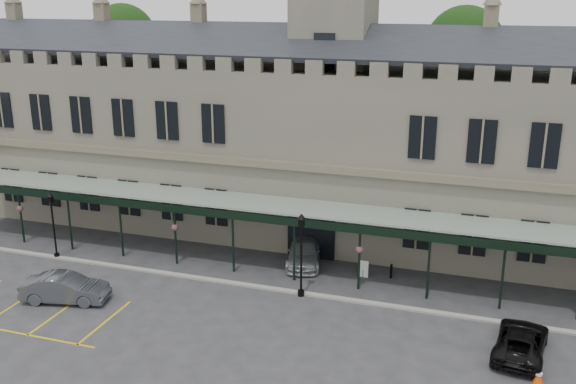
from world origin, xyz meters
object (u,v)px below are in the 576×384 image
(station_building, at_px, (332,146))
(car_van, at_px, (521,341))
(clock_tower, at_px, (334,50))
(traffic_cone, at_px, (539,376))
(car_taxi, at_px, (304,251))
(lamp_post_mid, at_px, (301,248))
(sign_board, at_px, (363,269))
(car_left_b, at_px, (65,288))
(lamp_post_left, at_px, (53,219))

(station_building, height_order, car_van, station_building)
(clock_tower, height_order, car_van, clock_tower)
(traffic_cone, xyz_separation_m, car_taxi, (-13.94, 9.77, 0.38))
(station_building, bearing_deg, clock_tower, 90.00)
(lamp_post_mid, distance_m, car_taxi, 5.36)
(clock_tower, relative_size, car_van, 5.00)
(clock_tower, bearing_deg, lamp_post_mid, -84.51)
(clock_tower, xyz_separation_m, car_van, (13.00, -13.41, -12.42))
(traffic_cone, bearing_deg, clock_tower, 131.08)
(station_building, height_order, car_taxi, station_building)
(sign_board, xyz_separation_m, car_van, (9.08, -6.35, 0.16))
(car_taxi, bearing_deg, lamp_post_mid, -88.25)
(lamp_post_mid, relative_size, sign_board, 4.65)
(clock_tower, relative_size, car_taxi, 4.79)
(clock_tower, distance_m, car_taxi, 13.74)
(station_building, relative_size, lamp_post_mid, 11.85)
(station_building, relative_size, clock_tower, 2.42)
(car_left_b, bearing_deg, car_taxi, -62.94)
(station_building, height_order, lamp_post_left, station_building)
(station_building, distance_m, car_van, 19.49)
(car_taxi, bearing_deg, car_left_b, -152.63)
(car_left_b, bearing_deg, lamp_post_mid, -81.99)
(lamp_post_mid, bearing_deg, station_building, 95.53)
(clock_tower, distance_m, lamp_post_left, 21.76)
(lamp_post_left, xyz_separation_m, car_van, (29.03, -2.99, -2.02))
(lamp_post_left, distance_m, car_taxi, 16.55)
(station_building, xyz_separation_m, sign_board, (3.92, -6.97, -5.94))
(station_building, xyz_separation_m, clock_tower, (0.00, 0.09, 6.64))
(station_building, distance_m, traffic_cone, 21.72)
(car_van, bearing_deg, lamp_post_left, 1.44)
(lamp_post_left, xyz_separation_m, traffic_cone, (29.77, -5.35, -2.34))
(car_taxi, bearing_deg, sign_board, -27.25)
(traffic_cone, distance_m, car_taxi, 17.03)
(clock_tower, height_order, lamp_post_mid, clock_tower)
(lamp_post_left, bearing_deg, lamp_post_mid, -0.96)
(station_building, height_order, traffic_cone, station_building)
(car_taxi, bearing_deg, clock_tower, 75.31)
(clock_tower, relative_size, car_left_b, 5.09)
(traffic_cone, xyz_separation_m, car_van, (-0.74, 2.36, 0.32))
(lamp_post_left, height_order, lamp_post_mid, lamp_post_mid)
(station_building, distance_m, lamp_post_mid, 11.21)
(car_left_b, bearing_deg, station_building, -49.78)
(traffic_cone, bearing_deg, station_building, 131.23)
(lamp_post_left, relative_size, lamp_post_mid, 0.90)
(car_left_b, xyz_separation_m, car_taxi, (11.30, 9.55, -0.05))
(sign_board, distance_m, car_van, 11.08)
(sign_board, bearing_deg, car_left_b, -150.95)
(traffic_cone, height_order, sign_board, sign_board)
(lamp_post_left, bearing_deg, sign_board, 9.57)
(lamp_post_left, height_order, car_left_b, lamp_post_left)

